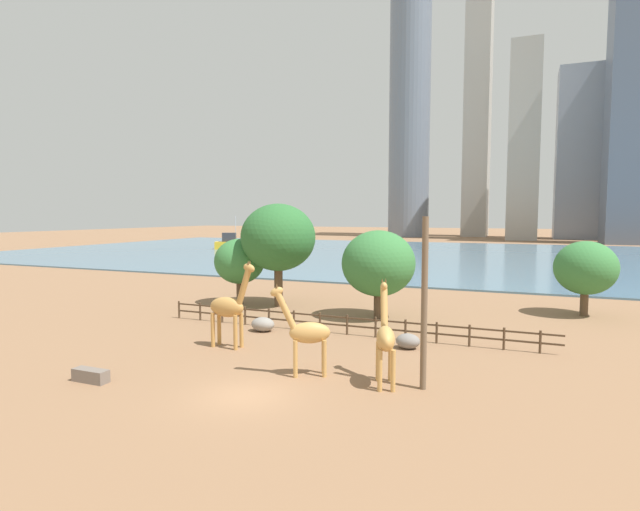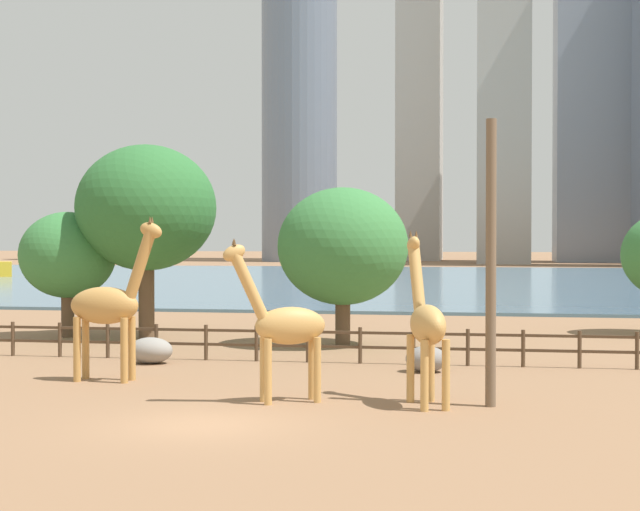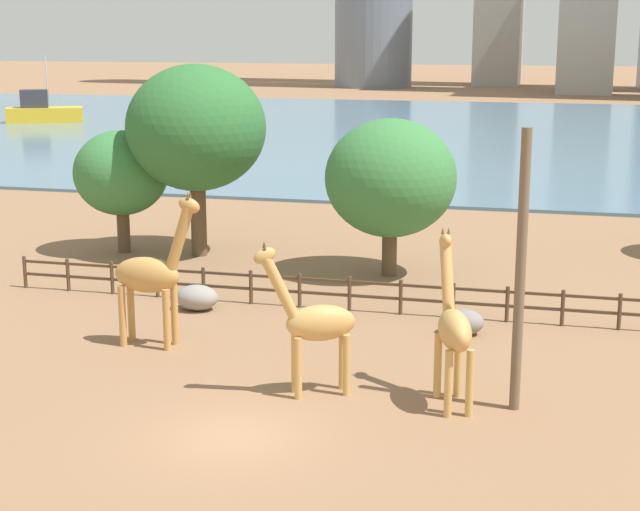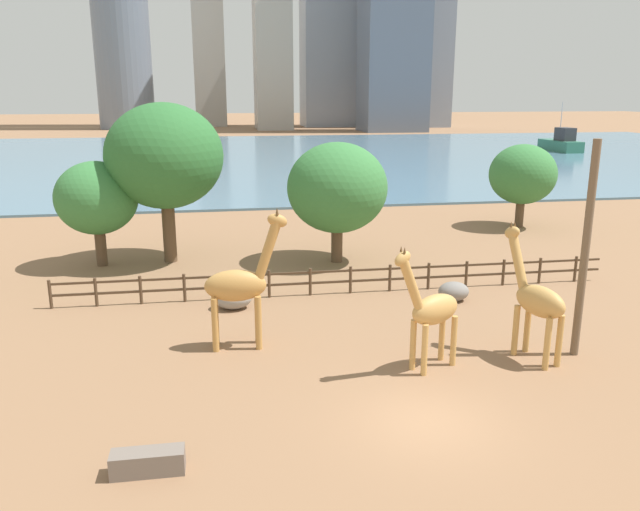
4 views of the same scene
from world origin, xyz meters
The scene contains 13 objects.
ground_plane centered at (0.00, 80.00, 0.00)m, with size 400.00×400.00×0.00m, color #8C6647.
harbor_water centered at (0.00, 77.00, 0.10)m, with size 180.00×86.00×0.20m, color slate.
giraffe_tall centered at (1.28, 3.46, 2.11)m, with size 2.88×1.78×4.50m.
giraffe_companion centered at (-4.95, 6.41, 2.40)m, with size 3.11×0.95×5.19m.
giraffe_young centered at (5.14, 3.65, 2.21)m, with size 1.51×2.97×4.73m.
utility_pole centered at (6.85, 3.75, 3.84)m, with size 0.28×0.28×7.68m, color brown.
boulder_near_fence centered at (-5.14, 10.71, 0.47)m, with size 1.60×1.25×0.94m, color gray.
boulder_by_pole centered at (4.74, 10.17, 0.44)m, with size 1.39×1.16×0.87m, color gray.
enclosure_fence centered at (-0.27, 12.00, 0.76)m, with size 26.12×0.14×1.30m.
tree_left_large centered at (0.79, 17.67, 4.13)m, with size 5.46×5.46×6.61m.
tree_right_tall centered at (-8.36, 19.24, 5.82)m, with size 6.28×6.28×8.68m.
tree_left_small centered at (-12.00, 18.98, 3.70)m, with size 4.33×4.33×5.68m.
boat_ferry centered at (-48.86, 75.85, 1.42)m, with size 8.60×6.23×7.33m.
Camera 3 is at (7.98, -21.96, 10.10)m, focal length 55.00 mm.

